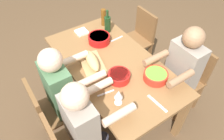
{
  "coord_description": "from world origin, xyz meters",
  "views": [
    {
      "loc": [
        -1.35,
        0.9,
        2.29
      ],
      "look_at": [
        0.0,
        0.0,
        0.63
      ],
      "focal_mm": 33.89,
      "sensor_mm": 36.0,
      "label": 1
    }
  ],
  "objects_px": {
    "diner_far_center": "(63,89)",
    "diner_far_left": "(85,123)",
    "serving_bowl_pasta": "(99,38)",
    "cutting_board": "(93,64)",
    "wine_bottle": "(108,24)",
    "beer_bottle": "(103,17)",
    "chair_near_left": "(187,76)",
    "diner_near_left": "(181,69)",
    "chair_far_center": "(50,110)",
    "bread_loaf": "(92,61)",
    "serving_bowl_greens": "(119,76)",
    "napkin_stack": "(82,32)",
    "dining_table": "(112,69)",
    "serving_bowl_salad": "(156,76)",
    "wine_glass": "(118,95)",
    "chair_near_right": "(139,37)"
  },
  "relations": [
    {
      "from": "diner_near_left",
      "to": "wine_glass",
      "type": "height_order",
      "value": "diner_near_left"
    },
    {
      "from": "chair_far_center",
      "to": "wine_bottle",
      "type": "height_order",
      "value": "wine_bottle"
    },
    {
      "from": "chair_far_center",
      "to": "wine_glass",
      "type": "relative_size",
      "value": 5.12
    },
    {
      "from": "dining_table",
      "to": "serving_bowl_salad",
      "type": "height_order",
      "value": "serving_bowl_salad"
    },
    {
      "from": "serving_bowl_greens",
      "to": "wine_bottle",
      "type": "xyz_separation_m",
      "value": [
        0.73,
        -0.34,
        0.06
      ]
    },
    {
      "from": "chair_far_center",
      "to": "bread_loaf",
      "type": "relative_size",
      "value": 2.66
    },
    {
      "from": "dining_table",
      "to": "serving_bowl_salad",
      "type": "bearing_deg",
      "value": -152.3
    },
    {
      "from": "bread_loaf",
      "to": "diner_far_center",
      "type": "bearing_deg",
      "value": 102.0
    },
    {
      "from": "wine_glass",
      "to": "chair_far_center",
      "type": "bearing_deg",
      "value": 48.29
    },
    {
      "from": "chair_near_left",
      "to": "beer_bottle",
      "type": "distance_m",
      "value": 1.25
    },
    {
      "from": "wine_bottle",
      "to": "beer_bottle",
      "type": "xyz_separation_m",
      "value": [
        0.15,
        -0.04,
        0.0
      ]
    },
    {
      "from": "serving_bowl_salad",
      "to": "beer_bottle",
      "type": "relative_size",
      "value": 1.08
    },
    {
      "from": "chair_near_left",
      "to": "beer_bottle",
      "type": "bearing_deg",
      "value": 22.27
    },
    {
      "from": "wine_bottle",
      "to": "chair_far_center",
      "type": "bearing_deg",
      "value": 116.03
    },
    {
      "from": "napkin_stack",
      "to": "chair_near_left",
      "type": "bearing_deg",
      "value": -145.12
    },
    {
      "from": "chair_near_left",
      "to": "diner_near_left",
      "type": "height_order",
      "value": "diner_near_left"
    },
    {
      "from": "chair_near_right",
      "to": "serving_bowl_salad",
      "type": "bearing_deg",
      "value": 148.68
    },
    {
      "from": "napkin_stack",
      "to": "bread_loaf",
      "type": "bearing_deg",
      "value": 162.97
    },
    {
      "from": "serving_bowl_pasta",
      "to": "beer_bottle",
      "type": "distance_m",
      "value": 0.36
    },
    {
      "from": "serving_bowl_greens",
      "to": "napkin_stack",
      "type": "height_order",
      "value": "serving_bowl_greens"
    },
    {
      "from": "diner_near_left",
      "to": "cutting_board",
      "type": "xyz_separation_m",
      "value": [
        0.53,
        0.76,
        0.05
      ]
    },
    {
      "from": "wine_bottle",
      "to": "diner_far_left",
      "type": "bearing_deg",
      "value": 138.4
    },
    {
      "from": "bread_loaf",
      "to": "wine_bottle",
      "type": "xyz_separation_m",
      "value": [
        0.42,
        -0.46,
        0.04
      ]
    },
    {
      "from": "serving_bowl_pasta",
      "to": "chair_near_right",
      "type": "bearing_deg",
      "value": -84.25
    },
    {
      "from": "chair_far_center",
      "to": "serving_bowl_pasta",
      "type": "distance_m",
      "value": 0.97
    },
    {
      "from": "napkin_stack",
      "to": "wine_glass",
      "type": "bearing_deg",
      "value": 168.49
    },
    {
      "from": "diner_far_left",
      "to": "bread_loaf",
      "type": "relative_size",
      "value": 3.75
    },
    {
      "from": "dining_table",
      "to": "diner_far_center",
      "type": "distance_m",
      "value": 0.58
    },
    {
      "from": "chair_near_left",
      "to": "chair_near_right",
      "type": "bearing_deg",
      "value": 0.0
    },
    {
      "from": "chair_far_center",
      "to": "chair_near_right",
      "type": "height_order",
      "value": "same"
    },
    {
      "from": "diner_far_center",
      "to": "diner_far_left",
      "type": "xyz_separation_m",
      "value": [
        -0.45,
        0.0,
        0.0
      ]
    },
    {
      "from": "chair_far_center",
      "to": "bread_loaf",
      "type": "bearing_deg",
      "value": -81.81
    },
    {
      "from": "chair_near_left",
      "to": "napkin_stack",
      "type": "distance_m",
      "value": 1.38
    },
    {
      "from": "serving_bowl_salad",
      "to": "wine_bottle",
      "type": "height_order",
      "value": "wine_bottle"
    },
    {
      "from": "diner_far_left",
      "to": "cutting_board",
      "type": "distance_m",
      "value": 0.66
    },
    {
      "from": "serving_bowl_pasta",
      "to": "cutting_board",
      "type": "distance_m",
      "value": 0.4
    },
    {
      "from": "serving_bowl_salad",
      "to": "bread_loaf",
      "type": "xyz_separation_m",
      "value": [
        0.51,
        0.41,
        0.02
      ]
    },
    {
      "from": "dining_table",
      "to": "diner_far_center",
      "type": "relative_size",
      "value": 1.36
    },
    {
      "from": "diner_far_center",
      "to": "serving_bowl_greens",
      "type": "relative_size",
      "value": 5.49
    },
    {
      "from": "dining_table",
      "to": "chair_near_right",
      "type": "height_order",
      "value": "chair_near_right"
    },
    {
      "from": "serving_bowl_salad",
      "to": "cutting_board",
      "type": "relative_size",
      "value": 0.59
    },
    {
      "from": "chair_far_center",
      "to": "serving_bowl_salad",
      "type": "bearing_deg",
      "value": -113.51
    },
    {
      "from": "chair_near_right",
      "to": "serving_bowl_pasta",
      "type": "distance_m",
      "value": 0.75
    },
    {
      "from": "diner_far_center",
      "to": "napkin_stack",
      "type": "height_order",
      "value": "diner_far_center"
    },
    {
      "from": "chair_near_left",
      "to": "bread_loaf",
      "type": "height_order",
      "value": "same"
    },
    {
      "from": "chair_near_left",
      "to": "serving_bowl_salad",
      "type": "bearing_deg",
      "value": 87.62
    },
    {
      "from": "cutting_board",
      "to": "napkin_stack",
      "type": "relative_size",
      "value": 2.86
    },
    {
      "from": "serving_bowl_greens",
      "to": "cutting_board",
      "type": "bearing_deg",
      "value": 20.36
    },
    {
      "from": "diner_far_center",
      "to": "wine_bottle",
      "type": "relative_size",
      "value": 4.14
    },
    {
      "from": "napkin_stack",
      "to": "diner_far_left",
      "type": "bearing_deg",
      "value": 153.13
    }
  ]
}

